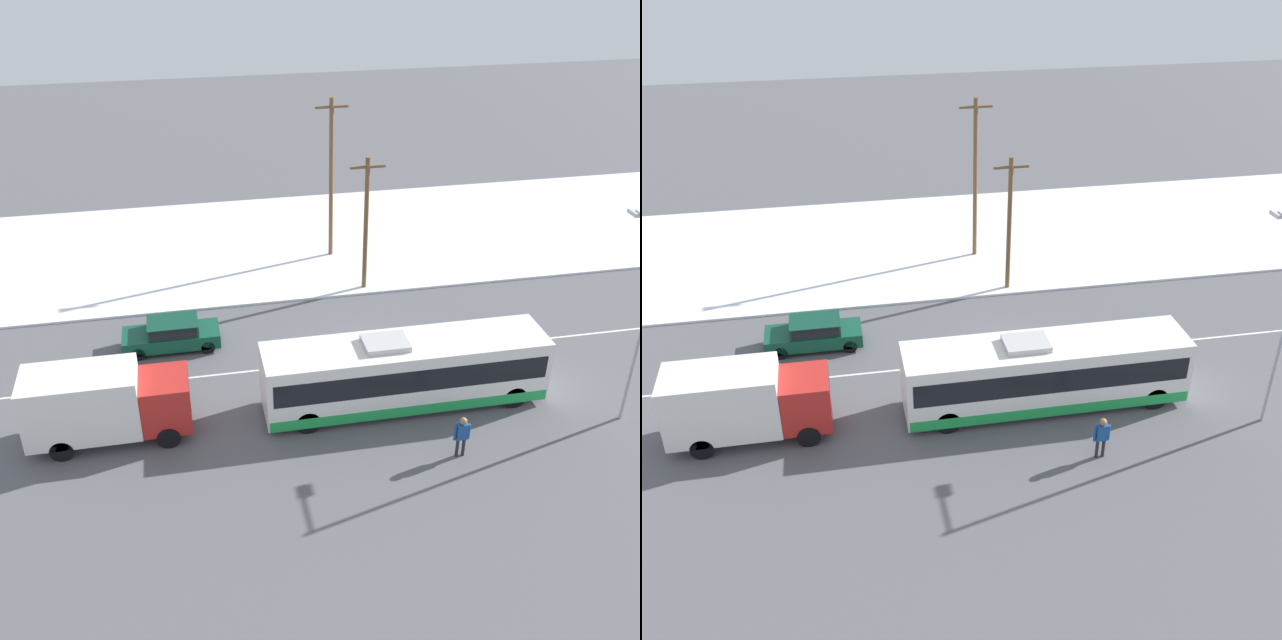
{
  "view_description": "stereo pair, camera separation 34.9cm",
  "coord_description": "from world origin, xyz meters",
  "views": [
    {
      "loc": [
        -8.03,
        -27.86,
        18.85
      ],
      "look_at": [
        -2.2,
        1.5,
        1.4
      ],
      "focal_mm": 42.0,
      "sensor_mm": 36.0,
      "label": 1
    },
    {
      "loc": [
        -7.69,
        -27.93,
        18.85
      ],
      "look_at": [
        -2.2,
        1.5,
        1.4
      ],
      "focal_mm": 42.0,
      "sensor_mm": 36.0,
      "label": 2
    }
  ],
  "objects": [
    {
      "name": "utility_pole_roadside",
      "position": [
        1.24,
        6.72,
        3.83
      ],
      "size": [
        1.8,
        0.24,
        7.29
      ],
      "color": "brown",
      "rests_on": "ground_plane"
    },
    {
      "name": "city_bus",
      "position": [
        0.32,
        -3.59,
        1.56
      ],
      "size": [
        11.69,
        2.57,
        3.18
      ],
      "color": "white",
      "rests_on": "ground_plane"
    },
    {
      "name": "snow_lot",
      "position": [
        0.0,
        13.37,
        0.06
      ],
      "size": [
        80.0,
        14.69,
        0.12
      ],
      "color": "silver",
      "rests_on": "ground_plane"
    },
    {
      "name": "pedestrian_at_stop",
      "position": [
        1.48,
        -7.26,
        1.1
      ],
      "size": [
        0.65,
        0.29,
        1.8
      ],
      "color": "#23232D",
      "rests_on": "ground_plane"
    },
    {
      "name": "ground_plane",
      "position": [
        0.0,
        0.0,
        0.0
      ],
      "size": [
        120.0,
        120.0,
        0.0
      ],
      "primitive_type": "plane",
      "color": "#56565B"
    },
    {
      "name": "box_truck",
      "position": [
        -11.68,
        -3.54,
        1.69
      ],
      "size": [
        6.22,
        2.3,
        3.09
      ],
      "color": "silver",
      "rests_on": "ground_plane"
    },
    {
      "name": "utility_pole_snowlot",
      "position": [
        0.33,
        11.13,
        4.78
      ],
      "size": [
        1.8,
        0.24,
        9.18
      ],
      "color": "brown",
      "rests_on": "ground_plane"
    },
    {
      "name": "sedan_car",
      "position": [
        -9.0,
        2.71,
        0.79
      ],
      "size": [
        4.47,
        1.8,
        1.44
      ],
      "rotation": [
        0.0,
        0.0,
        3.14
      ],
      "color": "#0F4733",
      "rests_on": "ground_plane"
    },
    {
      "name": "lane_marking_center",
      "position": [
        0.0,
        0.0,
        0.0
      ],
      "size": [
        60.0,
        0.12,
        0.0
      ],
      "color": "silver",
      "rests_on": "ground_plane"
    }
  ]
}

